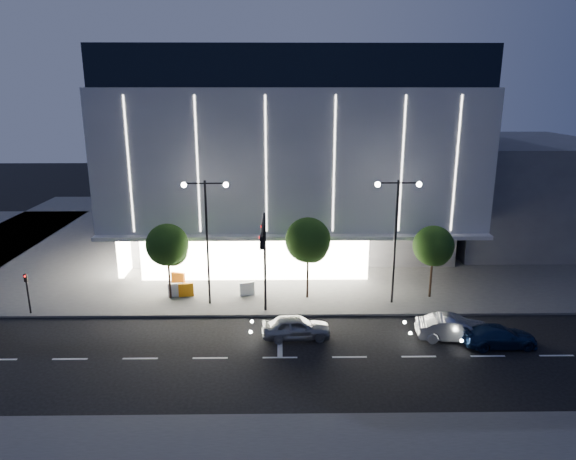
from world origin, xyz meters
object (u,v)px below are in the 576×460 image
Objects in this scene: tree_right at (433,248)px; car_lead at (296,327)px; barrier_a at (178,279)px; barrier_c at (186,290)px; ped_signal_far at (27,289)px; traffic_mast at (264,249)px; street_lamp_west at (207,224)px; street_lamp_east at (396,224)px; tree_mid at (308,243)px; tree_left at (168,247)px; car_third at (499,336)px; barrier_d at (247,289)px; car_second at (454,328)px; barrier_b at (176,290)px.

car_lead is at bearing -148.67° from tree_right.
barrier_a and barrier_c have the same top height.
barrier_a is (9.06, 5.12, -1.24)m from ped_signal_far.
street_lamp_west is at bearing 146.35° from traffic_mast.
traffic_mast is 9.43m from street_lamp_east.
traffic_mast reaches higher than ped_signal_far.
street_lamp_west reaches higher than barrier_a.
barrier_a is (-9.96, 2.60, -3.68)m from tree_mid.
tree_left is 22.55m from car_third.
ped_signal_far is 30.49m from car_third.
street_lamp_west is at bearing -168.61° from barrier_d.
car_second is (11.64, -2.73, -4.29)m from traffic_mast.
traffic_mast is 1.59× the size of car_third.
barrier_b is 5.22m from barrier_d.
car_lead is (-7.00, -5.08, -5.23)m from street_lamp_east.
tree_right is at bearing -5.46° from barrier_b.
street_lamp_west is 8.18× the size of barrier_d.
ped_signal_far reaches higher than barrier_a.
barrier_a is at bearing 167.20° from street_lamp_east.
traffic_mast is at bearing -163.52° from street_lamp_east.
ped_signal_far reaches higher than car_lead.
car_second is at bearing -13.22° from traffic_mast.
car_third is at bearing -45.23° from barrier_d.
tree_left is 5.20× the size of barrier_c.
traffic_mast is 10.33m from barrier_a.
street_lamp_east is 16.12m from tree_left.
tree_right is (16.03, 1.02, -2.07)m from street_lamp_west.
ped_signal_far is 0.54× the size of tree_right.
traffic_mast reaches higher than barrier_a.
traffic_mast reaches higher than car_lead.
traffic_mast reaches higher than tree_mid.
barrier_a is at bearing 89.17° from tree_left.
street_lamp_west is 3.69m from tree_left.
traffic_mast is at bearing -23.54° from barrier_a.
barrier_c is at bearing 15.58° from tree_left.
barrier_d is at bearing -2.96° from barrier_b.
car_second is 2.61m from car_third.
traffic_mast is 1.24× the size of tree_left.
barrier_c is at bearing 73.83° from car_second.
car_lead is 10.17m from barrier_c.
street_lamp_east is 8.18× the size of barrier_d.
barrier_c is at bearing 15.61° from ped_signal_far.
traffic_mast is 0.79× the size of street_lamp_west.
street_lamp_east is 25.37m from ped_signal_far.
street_lamp_east is 1.46× the size of tree_mid.
tree_right is at bearing 5.14° from ped_signal_far.
barrier_d is (-13.48, 0.46, -3.23)m from tree_right.
barrier_a is at bearing 41.94° from car_lead.
traffic_mast is 6.43× the size of barrier_d.
car_third is (2.45, -0.89, -0.10)m from car_second.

